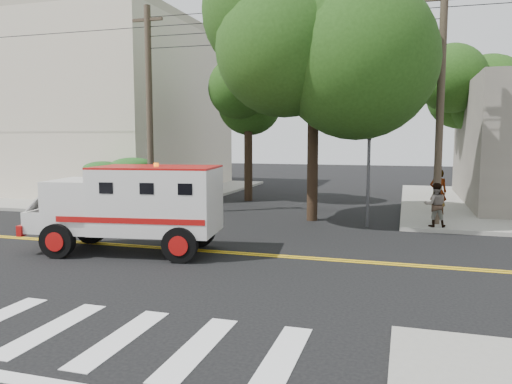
% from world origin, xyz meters
% --- Properties ---
extents(ground, '(100.00, 100.00, 0.00)m').
position_xyz_m(ground, '(0.00, 0.00, 0.00)').
color(ground, black).
rests_on(ground, ground).
extents(sidewalk_nw, '(17.00, 17.00, 0.15)m').
position_xyz_m(sidewalk_nw, '(-13.50, 13.50, 0.07)').
color(sidewalk_nw, gray).
rests_on(sidewalk_nw, ground).
extents(building_left, '(16.00, 14.00, 10.00)m').
position_xyz_m(building_left, '(-15.50, 15.00, 5.15)').
color(building_left, beige).
rests_on(building_left, sidewalk_nw).
extents(utility_pole_left, '(0.28, 0.28, 9.00)m').
position_xyz_m(utility_pole_left, '(-5.60, 6.00, 4.50)').
color(utility_pole_left, '#382D23').
rests_on(utility_pole_left, ground).
extents(utility_pole_right, '(0.28, 0.28, 9.00)m').
position_xyz_m(utility_pole_right, '(6.30, 6.20, 4.50)').
color(utility_pole_right, '#382D23').
rests_on(utility_pole_right, ground).
extents(tree_main, '(6.08, 5.70, 9.85)m').
position_xyz_m(tree_main, '(1.94, 6.21, 7.20)').
color(tree_main, black).
rests_on(tree_main, ground).
extents(tree_left, '(4.48, 4.20, 7.70)m').
position_xyz_m(tree_left, '(-2.68, 11.79, 5.73)').
color(tree_left, black).
rests_on(tree_left, ground).
extents(tree_right, '(4.80, 4.50, 8.20)m').
position_xyz_m(tree_right, '(8.84, 15.77, 6.09)').
color(tree_right, black).
rests_on(tree_right, ground).
extents(traffic_signal, '(0.15, 0.18, 3.60)m').
position_xyz_m(traffic_signal, '(3.80, 5.60, 2.23)').
color(traffic_signal, '#3F3F42').
rests_on(traffic_signal, ground).
extents(accessibility_sign, '(0.45, 0.10, 2.02)m').
position_xyz_m(accessibility_sign, '(-6.20, 6.17, 1.37)').
color(accessibility_sign, '#3F3F42').
rests_on(accessibility_sign, ground).
extents(palm_planter, '(3.52, 2.63, 2.36)m').
position_xyz_m(palm_planter, '(-7.44, 6.62, 1.65)').
color(palm_planter, '#1E3314').
rests_on(palm_planter, sidewalk_nw).
extents(armored_truck, '(5.86, 2.92, 2.56)m').
position_xyz_m(armored_truck, '(-2.51, -0.74, 1.46)').
color(armored_truck, silver).
rests_on(armored_truck, ground).
extents(pedestrian_a, '(0.75, 0.55, 1.92)m').
position_xyz_m(pedestrian_a, '(6.50, 8.74, 1.11)').
color(pedestrian_a, gray).
rests_on(pedestrian_a, sidewalk_ne).
extents(pedestrian_b, '(0.82, 0.66, 1.61)m').
position_xyz_m(pedestrian_b, '(6.22, 5.50, 0.95)').
color(pedestrian_b, gray).
rests_on(pedestrian_b, sidewalk_ne).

